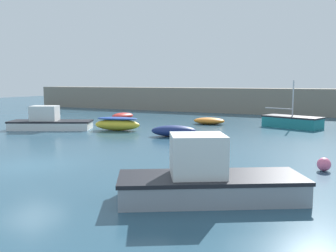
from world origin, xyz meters
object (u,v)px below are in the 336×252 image
object	(u,v)px
rowboat_white_midwater	(209,121)
cabin_cruiser_white	(207,179)
rowboat_blue_near	(123,116)
open_tender_yellow	(174,131)
mooring_buoy_red	(204,144)
motorboat_with_cabin	(49,122)
mooring_buoy_pink	(324,164)
rowboat_with_red_cover	(117,124)
sailboat_twin_hulled	(292,122)

from	to	relation	value
rowboat_white_midwater	cabin_cruiser_white	world-z (taller)	cabin_cruiser_white
rowboat_blue_near	open_tender_yellow	xyz separation A→B (m)	(9.43, -8.13, 0.05)
rowboat_white_midwater	mooring_buoy_red	size ratio (longest dim) A/B	4.94
motorboat_with_cabin	open_tender_yellow	distance (m)	10.36
motorboat_with_cabin	mooring_buoy_red	world-z (taller)	motorboat_with_cabin
rowboat_white_midwater	mooring_buoy_pink	size ratio (longest dim) A/B	5.16
motorboat_with_cabin	cabin_cruiser_white	xyz separation A→B (m)	(17.12, -10.97, 0.07)
open_tender_yellow	mooring_buoy_red	distance (m)	4.93
rowboat_with_red_cover	open_tender_yellow	bearing A→B (deg)	154.45
rowboat_white_midwater	mooring_buoy_pink	bearing A→B (deg)	-62.54
motorboat_with_cabin	mooring_buoy_pink	world-z (taller)	motorboat_with_cabin
motorboat_with_cabin	mooring_buoy_pink	bearing A→B (deg)	-40.60
rowboat_white_midwater	mooring_buoy_pink	distance (m)	17.40
sailboat_twin_hulled	motorboat_with_cabin	xyz separation A→B (m)	(-16.75, -9.58, 0.12)
rowboat_white_midwater	cabin_cruiser_white	distance (m)	21.10
sailboat_twin_hulled	cabin_cruiser_white	bearing A→B (deg)	-69.41
rowboat_with_red_cover	motorboat_with_cabin	size ratio (longest dim) A/B	0.57
rowboat_with_red_cover	rowboat_white_midwater	bearing A→B (deg)	-139.42
motorboat_with_cabin	mooring_buoy_red	bearing A→B (deg)	-36.81
rowboat_white_midwater	motorboat_with_cabin	xyz separation A→B (m)	(-9.92, -8.86, 0.31)
rowboat_white_midwater	rowboat_with_red_cover	distance (m)	8.53
rowboat_white_midwater	rowboat_blue_near	bearing A→B (deg)	170.68
rowboat_white_midwater	motorboat_with_cabin	distance (m)	13.30
rowboat_blue_near	open_tender_yellow	size ratio (longest dim) A/B	0.86
rowboat_with_red_cover	open_tender_yellow	xyz separation A→B (m)	(5.22, -0.97, -0.14)
cabin_cruiser_white	mooring_buoy_red	world-z (taller)	cabin_cruiser_white
sailboat_twin_hulled	mooring_buoy_pink	size ratio (longest dim) A/B	8.78
sailboat_twin_hulled	open_tender_yellow	xyz separation A→B (m)	(-6.43, -8.72, -0.10)
mooring_buoy_pink	mooring_buoy_red	bearing A→B (deg)	157.65
rowboat_blue_near	open_tender_yellow	world-z (taller)	open_tender_yellow
rowboat_with_red_cover	open_tender_yellow	distance (m)	5.31
rowboat_with_red_cover	motorboat_with_cabin	bearing A→B (deg)	4.75
sailboat_twin_hulled	rowboat_with_red_cover	xyz separation A→B (m)	(-11.65, -7.75, 0.04)
cabin_cruiser_white	open_tender_yellow	distance (m)	13.65
sailboat_twin_hulled	rowboat_white_midwater	bearing A→B (deg)	-154.44
rowboat_with_red_cover	rowboat_blue_near	bearing A→B (deg)	-74.51
open_tender_yellow	mooring_buoy_pink	bearing A→B (deg)	127.17
rowboat_with_red_cover	rowboat_blue_near	size ratio (longest dim) A/B	1.32
sailboat_twin_hulled	mooring_buoy_red	xyz separation A→B (m)	(-2.94, -12.20, -0.18)
rowboat_with_red_cover	mooring_buoy_pink	distance (m)	16.61
rowboat_white_midwater	open_tender_yellow	size ratio (longest dim) A/B	0.88
mooring_buoy_pink	mooring_buoy_red	xyz separation A→B (m)	(-6.32, 2.60, 0.01)
rowboat_blue_near	cabin_cruiser_white	bearing A→B (deg)	-131.72
motorboat_with_cabin	cabin_cruiser_white	distance (m)	20.33
rowboat_blue_near	open_tender_yellow	bearing A→B (deg)	-121.60
mooring_buoy_red	mooring_buoy_pink	bearing A→B (deg)	-22.35
rowboat_with_red_cover	open_tender_yellow	size ratio (longest dim) A/B	1.13
mooring_buoy_pink	cabin_cruiser_white	bearing A→B (deg)	-117.66
rowboat_with_red_cover	mooring_buoy_red	world-z (taller)	rowboat_with_red_cover
sailboat_twin_hulled	cabin_cruiser_white	world-z (taller)	sailboat_twin_hulled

